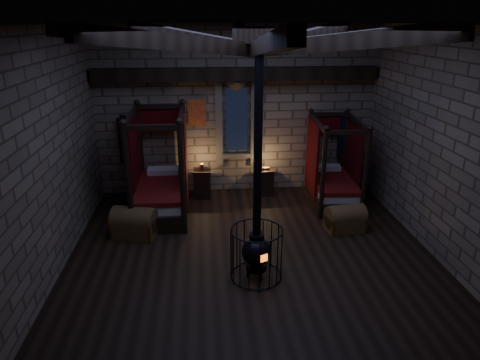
{
  "coord_description": "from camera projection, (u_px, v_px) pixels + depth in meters",
  "views": [
    {
      "loc": [
        -0.88,
        -7.18,
        4.27
      ],
      "look_at": [
        -0.17,
        0.6,
        1.34
      ],
      "focal_mm": 32.0,
      "sensor_mm": 36.0,
      "label": 1
    }
  ],
  "objects": [
    {
      "name": "room",
      "position": [
        253.0,
        54.0,
        7.03
      ],
      "size": [
        7.02,
        7.02,
        4.29
      ],
      "color": "black",
      "rests_on": "ground"
    },
    {
      "name": "bed_left",
      "position": [
        162.0,
        188.0,
        9.98
      ],
      "size": [
        1.23,
        2.29,
        2.37
      ],
      "rotation": [
        0.0,
        0.0,
        0.01
      ],
      "color": "black",
      "rests_on": "ground"
    },
    {
      "name": "bed_right",
      "position": [
        332.0,
        182.0,
        10.59
      ],
      "size": [
        1.19,
        2.05,
        2.07
      ],
      "rotation": [
        0.0,
        0.0,
        -0.07
      ],
      "color": "black",
      "rests_on": "ground"
    },
    {
      "name": "trunk_left",
      "position": [
        135.0,
        223.0,
        8.93
      ],
      "size": [
        1.0,
        0.77,
        0.65
      ],
      "rotation": [
        0.0,
        0.0,
        -0.26
      ],
      "color": "brown",
      "rests_on": "ground"
    },
    {
      "name": "trunk_right",
      "position": [
        345.0,
        219.0,
        9.18
      ],
      "size": [
        0.86,
        0.61,
        0.59
      ],
      "rotation": [
        0.0,
        0.0,
        0.13
      ],
      "color": "brown",
      "rests_on": "ground"
    },
    {
      "name": "nightstand_left",
      "position": [
        202.0,
        183.0,
        10.87
      ],
      "size": [
        0.49,
        0.47,
        0.9
      ],
      "rotation": [
        0.0,
        0.0,
        -0.07
      ],
      "color": "black",
      "rests_on": "ground"
    },
    {
      "name": "nightstand_right",
      "position": [
        265.0,
        182.0,
        11.06
      ],
      "size": [
        0.42,
        0.41,
        0.74
      ],
      "rotation": [
        0.0,
        0.0,
        0.01
      ],
      "color": "black",
      "rests_on": "ground"
    },
    {
      "name": "stove",
      "position": [
        256.0,
        247.0,
        7.38
      ],
      "size": [
        0.91,
        0.91,
        4.05
      ],
      "rotation": [
        0.0,
        0.0,
        0.42
      ],
      "color": "black",
      "rests_on": "ground"
    }
  ]
}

